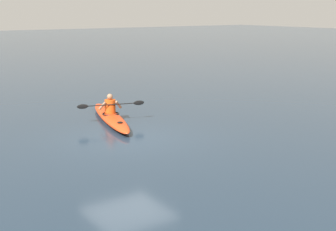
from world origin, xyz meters
The scene contains 3 objects.
ground_plane centered at (0.00, 0.00, 0.00)m, with size 160.00×160.00×0.00m, color #1E2D3D.
kayak centered at (-0.72, -2.49, 0.15)m, with size 1.98×4.98×0.30m.
kayaker centered at (-0.72, -2.50, 0.59)m, with size 2.37×0.73×0.70m.
Camera 1 is at (6.86, 12.25, 3.97)m, focal length 49.64 mm.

